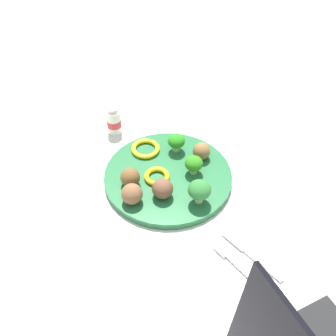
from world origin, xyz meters
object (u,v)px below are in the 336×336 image
meatball_near_rim (163,189)px  napkin (246,262)px  yogurt_bottle (114,121)px  meatball_center (132,194)px  meatball_mid_right (130,177)px  broccoli_floret_front_right (199,190)px  fork (237,263)px  knife (249,252)px  broccoli_floret_mid_left (176,142)px  pepper_ring_front_right (157,176)px  plate (168,177)px  broccoli_floret_back_left (194,164)px  pepper_ring_mid_right (146,149)px  meatball_mid_left (201,151)px

meatball_near_rim → napkin: 0.22m
yogurt_bottle → meatball_center: bearing=151.6°
meatball_mid_right → napkin: meatball_mid_right is taller
broccoli_floret_front_right → fork: bearing=162.1°
meatball_center → broccoli_floret_front_right: bearing=-132.3°
meatball_mid_right → knife: meatball_mid_right is taller
broccoli_floret_mid_left → pepper_ring_front_right: broccoli_floret_mid_left is taller
plate → broccoli_floret_back_left: size_ratio=6.45×
pepper_ring_mid_right → napkin: size_ratio=0.39×
broccoli_floret_mid_left → pepper_ring_front_right: bearing=112.2°
meatball_mid_right → pepper_ring_mid_right: bearing=-56.5°
pepper_ring_front_right → yogurt_bottle: size_ratio=0.76×
plate → meatball_center: 0.11m
broccoli_floret_mid_left → yogurt_bottle: 0.17m
broccoli_floret_front_right → napkin: bearing=168.9°
meatball_near_rim → pepper_ring_front_right: bearing=-27.7°
pepper_ring_front_right → napkin: 0.27m
broccoli_floret_mid_left → napkin: 0.32m
meatball_near_rim → napkin: meatball_near_rim is taller
plate → fork: 0.25m
meatball_mid_left → pepper_ring_front_right: meatball_mid_left is taller
meatball_center → yogurt_bottle: (0.22, -0.12, -0.01)m
pepper_ring_front_right → meatball_near_rim: bearing=152.3°
broccoli_floret_mid_left → napkin: size_ratio=0.26×
broccoli_floret_front_right → meatball_center: size_ratio=1.24×
meatball_near_rim → broccoli_floret_back_left: bearing=-86.1°
plate → pepper_ring_front_right: bearing=72.1°
meatball_center → meatball_mid_right: bearing=-34.2°
broccoli_floret_mid_left → meatball_mid_left: 0.06m
broccoli_floret_mid_left → meatball_mid_right: broccoli_floret_mid_left is taller
broccoli_floret_back_left → meatball_mid_right: 0.14m
meatball_mid_left → broccoli_floret_back_left: bearing=115.8°
meatball_center → meatball_near_rim: same height
pepper_ring_front_right → broccoli_floret_back_left: bearing=-119.8°
yogurt_bottle → napkin: bearing=174.1°
meatball_mid_left → knife: bearing=155.4°
fork → pepper_ring_mid_right: bearing=-11.1°
meatball_mid_left → napkin: bearing=152.6°
broccoli_floret_front_right → meatball_near_rim: broccoli_floret_front_right is taller
broccoli_floret_back_left → napkin: (-0.22, 0.08, -0.04)m
pepper_ring_mid_right → fork: bearing=168.9°
plate → napkin: bearing=172.1°
meatball_near_rim → meatball_mid_right: bearing=22.1°
meatball_mid_left → yogurt_bottle: size_ratio=0.54×
meatball_mid_left → meatball_center: 0.20m
meatball_mid_left → meatball_near_rim: bearing=101.5°
broccoli_floret_back_left → fork: size_ratio=0.36×
meatball_mid_right → knife: bearing=-167.7°
broccoli_floret_mid_left → meatball_mid_right: size_ratio=1.05×
meatball_mid_left → yogurt_bottle: (0.22, 0.08, -0.00)m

